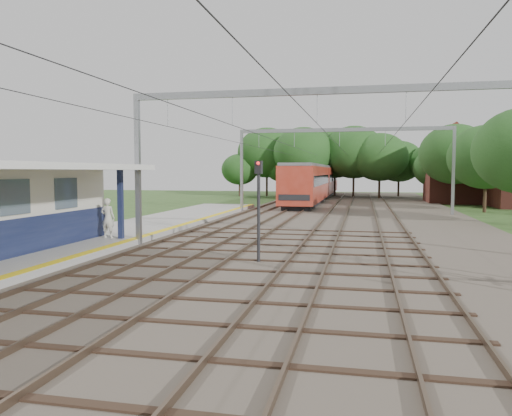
# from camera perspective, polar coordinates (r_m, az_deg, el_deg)

# --- Properties ---
(ground) EXTENTS (160.00, 160.00, 0.00)m
(ground) POSITION_cam_1_polar(r_m,az_deg,el_deg) (8.86, -26.36, -19.38)
(ground) COLOR #2D4C1E
(ground) RESTS_ON ground
(ballast_bed) EXTENTS (18.00, 90.00, 0.10)m
(ballast_bed) POSITION_cam_1_polar(r_m,az_deg,el_deg) (36.49, 10.30, -1.26)
(ballast_bed) COLOR #473D33
(ballast_bed) RESTS_ON ground
(platform) EXTENTS (5.00, 52.00, 0.35)m
(platform) POSITION_cam_1_polar(r_m,az_deg,el_deg) (24.15, -19.62, -3.91)
(platform) COLOR gray
(platform) RESTS_ON ground
(yellow_stripe) EXTENTS (0.45, 52.00, 0.01)m
(yellow_stripe) POSITION_cam_1_polar(r_m,az_deg,el_deg) (23.03, -14.85, -3.74)
(yellow_stripe) COLOR yellow
(yellow_stripe) RESTS_ON platform
(rail_tracks) EXTENTS (11.80, 88.00, 0.15)m
(rail_tracks) POSITION_cam_1_polar(r_m,az_deg,el_deg) (36.64, 6.39, -1.00)
(rail_tracks) COLOR brown
(rail_tracks) RESTS_ON ballast_bed
(catenary_system) EXTENTS (17.22, 88.00, 7.00)m
(catenary_system) POSITION_cam_1_polar(r_m,az_deg,el_deg) (31.70, 9.03, 7.83)
(catenary_system) COLOR gray
(catenary_system) RESTS_ON ground
(tree_band) EXTENTS (31.72, 30.88, 8.82)m
(tree_band) POSITION_cam_1_polar(r_m,az_deg,el_deg) (63.46, 11.03, 5.43)
(tree_band) COLOR #382619
(tree_band) RESTS_ON ground
(house_far) EXTENTS (8.00, 6.12, 8.66)m
(house_far) POSITION_cam_1_polar(r_m,az_deg,el_deg) (59.31, 22.75, 3.64)
(house_far) COLOR brown
(house_far) RESTS_ON ground
(person) EXTENTS (0.71, 0.48, 1.89)m
(person) POSITION_cam_1_polar(r_m,az_deg,el_deg) (24.42, -16.58, -1.11)
(person) COLOR beige
(person) RESTS_ON platform
(train) EXTENTS (3.15, 39.18, 4.12)m
(train) POSITION_cam_1_polar(r_m,az_deg,el_deg) (61.22, 6.88, 3.06)
(train) COLOR black
(train) RESTS_ON ballast_bed
(signal_post) EXTENTS (0.30, 0.28, 3.87)m
(signal_post) POSITION_cam_1_polar(r_m,az_deg,el_deg) (18.54, 0.30, 0.67)
(signal_post) COLOR black
(signal_post) RESTS_ON ground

